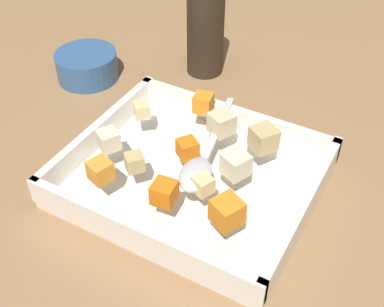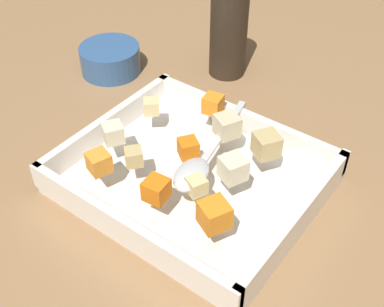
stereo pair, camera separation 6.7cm
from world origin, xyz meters
TOP-DOWN VIEW (x-y plane):
  - ground_plane at (0.00, 0.00)m, footprint 4.00×4.00m
  - baking_dish at (-0.01, -0.00)m, footprint 0.33×0.28m
  - carrot_chunk_near_spoon at (-0.02, -0.00)m, footprint 0.03×0.03m
  - carrot_chunk_far_right at (-0.09, -0.09)m, footprint 0.03×0.03m
  - carrot_chunk_mid_right at (0.08, -0.08)m, footprint 0.04×0.04m
  - carrot_chunk_far_left at (-0.00, -0.09)m, footprint 0.03×0.03m
  - carrot_chunk_mid_left at (-0.05, 0.10)m, footprint 0.03×0.03m
  - potato_chunk_corner_sw at (0.05, 0.00)m, footprint 0.04×0.04m
  - potato_chunk_near_left at (-0.12, 0.04)m, footprint 0.03×0.03m
  - potato_chunk_corner_se at (-0.12, -0.04)m, footprint 0.04×0.04m
  - potato_chunk_corner_nw at (0.03, -0.05)m, footprint 0.03×0.03m
  - potato_chunk_back_center at (0.00, 0.07)m, footprint 0.04×0.04m
  - potato_chunk_rim_edge at (-0.06, -0.06)m, footprint 0.03×0.03m
  - potato_chunk_heap_side at (0.07, 0.06)m, footprint 0.04×0.04m
  - serving_spoon at (0.01, -0.02)m, footprint 0.07×0.22m
  - pepper_mill at (-0.14, 0.28)m, footprint 0.07×0.07m
  - small_prep_bowl at (-0.31, 0.15)m, footprint 0.11×0.11m

SIDE VIEW (x-z plane):
  - ground_plane at x=0.00m, z-range 0.00..0.00m
  - baking_dish at x=-0.01m, z-range -0.01..0.04m
  - small_prep_bowl at x=-0.31m, z-range 0.00..0.05m
  - serving_spoon at x=0.01m, z-range 0.05..0.07m
  - potato_chunk_corner_nw at x=0.03m, z-range 0.05..0.08m
  - potato_chunk_near_left at x=-0.12m, z-range 0.05..0.08m
  - potato_chunk_rim_edge at x=-0.06m, z-range 0.05..0.08m
  - carrot_chunk_near_spoon at x=-0.02m, z-range 0.05..0.08m
  - carrot_chunk_mid_left at x=-0.05m, z-range 0.05..0.08m
  - potato_chunk_corner_se at x=-0.12m, z-range 0.05..0.08m
  - carrot_chunk_far_right at x=-0.09m, z-range 0.05..0.08m
  - carrot_chunk_far_left at x=0.00m, z-range 0.05..0.08m
  - potato_chunk_corner_sw at x=0.05m, z-range 0.05..0.08m
  - potato_chunk_back_center at x=0.00m, z-range 0.05..0.08m
  - potato_chunk_heap_side at x=0.07m, z-range 0.05..0.08m
  - carrot_chunk_mid_right at x=0.08m, z-range 0.05..0.08m
  - pepper_mill at x=-0.14m, z-range -0.01..0.18m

